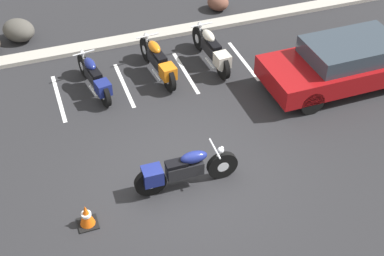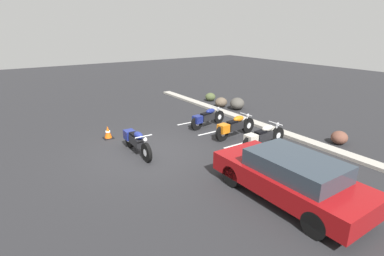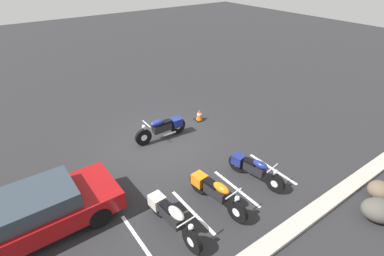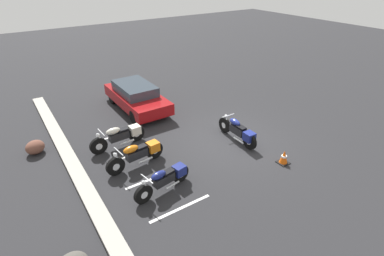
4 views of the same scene
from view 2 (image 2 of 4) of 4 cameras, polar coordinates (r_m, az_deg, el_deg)
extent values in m
plane|color=#262628|center=(11.29, -8.93, -4.81)|extent=(60.00, 60.00, 0.00)
cylinder|color=black|center=(10.50, -8.65, -4.63)|extent=(0.68, 0.14, 0.68)
cylinder|color=silver|center=(10.50, -8.65, -4.63)|extent=(0.26, 0.14, 0.26)
cylinder|color=black|center=(11.88, -11.85, -2.02)|extent=(0.68, 0.14, 0.68)
cylinder|color=silver|center=(11.88, -11.85, -2.02)|extent=(0.26, 0.14, 0.26)
cube|color=black|center=(11.17, -10.50, -2.43)|extent=(0.79, 0.30, 0.31)
ellipsoid|color=navy|center=(10.90, -10.17, -1.39)|extent=(0.58, 0.28, 0.25)
cube|color=black|center=(11.25, -10.91, -1.17)|extent=(0.46, 0.26, 0.08)
cube|color=navy|center=(11.77, -11.82, -1.25)|extent=(0.42, 0.38, 0.35)
cylinder|color=silver|center=(10.50, -9.00, -3.06)|extent=(0.27, 0.07, 0.55)
cylinder|color=silver|center=(10.46, -9.22, -1.59)|extent=(0.05, 0.64, 0.04)
sphere|color=silver|center=(10.37, -8.89, -2.23)|extent=(0.14, 0.14, 0.14)
cylinder|color=silver|center=(11.56, -10.25, -3.33)|extent=(0.57, 0.08, 0.07)
cylinder|color=black|center=(14.62, 5.13, 2.14)|extent=(0.22, 0.65, 0.64)
cylinder|color=silver|center=(14.62, 5.13, 2.14)|extent=(0.16, 0.26, 0.24)
cylinder|color=black|center=(13.58, 0.91, 0.92)|extent=(0.22, 0.65, 0.64)
cylinder|color=silver|center=(13.58, 0.91, 0.92)|extent=(0.16, 0.26, 0.24)
cube|color=black|center=(14.01, 2.97, 2.08)|extent=(0.39, 0.77, 0.29)
ellipsoid|color=navy|center=(14.08, 3.53, 3.25)|extent=(0.34, 0.58, 0.23)
cube|color=black|center=(13.84, 2.51, 2.72)|extent=(0.30, 0.46, 0.08)
cube|color=navy|center=(13.56, 1.06, 1.66)|extent=(0.41, 0.44, 0.33)
cylinder|color=silver|center=(14.47, 4.85, 3.01)|extent=(0.10, 0.26, 0.51)
cylinder|color=silver|center=(14.36, 4.72, 3.93)|extent=(0.60, 0.13, 0.03)
sphere|color=silver|center=(14.47, 5.05, 3.72)|extent=(0.14, 0.14, 0.14)
cylinder|color=silver|center=(14.02, 1.87, 0.88)|extent=(0.15, 0.54, 0.07)
cylinder|color=black|center=(13.45, 10.60, 0.51)|extent=(0.19, 0.69, 0.68)
cylinder|color=silver|center=(13.45, 10.60, 0.51)|extent=(0.16, 0.27, 0.26)
cylinder|color=black|center=(12.31, 5.80, -0.96)|extent=(0.19, 0.69, 0.68)
cylinder|color=silver|center=(12.31, 5.80, -0.96)|extent=(0.16, 0.27, 0.26)
cube|color=black|center=(12.78, 8.18, 0.42)|extent=(0.37, 0.81, 0.31)
ellipsoid|color=orange|center=(12.85, 8.86, 1.78)|extent=(0.33, 0.60, 0.25)
cube|color=black|center=(12.59, 7.69, 1.15)|extent=(0.29, 0.48, 0.08)
cube|color=orange|center=(12.29, 6.00, -0.09)|extent=(0.41, 0.45, 0.35)
cylinder|color=silver|center=(13.28, 10.33, 1.51)|extent=(0.09, 0.28, 0.55)
cylinder|color=silver|center=(13.15, 10.22, 2.58)|extent=(0.64, 0.10, 0.04)
sphere|color=silver|center=(13.28, 10.57, 2.33)|extent=(0.14, 0.14, 0.14)
cylinder|color=silver|center=(12.79, 6.86, -0.97)|extent=(0.13, 0.57, 0.07)
cylinder|color=black|center=(12.47, 15.93, -1.34)|extent=(0.17, 0.69, 0.69)
cylinder|color=silver|center=(12.47, 15.93, -1.34)|extent=(0.15, 0.27, 0.26)
cylinder|color=black|center=(11.28, 10.93, -3.07)|extent=(0.17, 0.69, 0.69)
cylinder|color=silver|center=(11.28, 10.93, -3.07)|extent=(0.15, 0.27, 0.26)
cube|color=black|center=(11.77, 13.45, -1.51)|extent=(0.34, 0.81, 0.31)
ellipsoid|color=beige|center=(11.83, 14.20, -0.01)|extent=(0.31, 0.60, 0.25)
cube|color=black|center=(11.57, 12.96, -0.73)|extent=(0.28, 0.47, 0.08)
cube|color=beige|center=(11.25, 11.16, -2.12)|extent=(0.40, 0.44, 0.35)
cylinder|color=silver|center=(12.28, 15.69, -0.27)|extent=(0.08, 0.28, 0.56)
cylinder|color=silver|center=(12.15, 15.62, 0.88)|extent=(0.65, 0.08, 0.04)
sphere|color=silver|center=(12.28, 15.97, 0.62)|extent=(0.15, 0.15, 0.15)
cylinder|color=silver|center=(11.77, 11.98, -3.01)|extent=(0.11, 0.58, 0.07)
cylinder|color=black|center=(8.95, 7.68, -9.02)|extent=(0.64, 0.22, 0.64)
cylinder|color=black|center=(9.98, 14.52, -6.44)|extent=(0.64, 0.22, 0.64)
cylinder|color=black|center=(7.46, 22.45, -16.59)|extent=(0.64, 0.22, 0.64)
cylinder|color=black|center=(8.67, 28.45, -12.29)|extent=(0.64, 0.22, 0.64)
cube|color=maroon|center=(8.56, 18.00, -9.38)|extent=(4.31, 1.83, 0.55)
cube|color=#2D3842|center=(8.26, 19.16, -6.68)|extent=(2.42, 1.53, 0.45)
cube|color=#A8A399|center=(14.59, 12.65, 0.66)|extent=(18.00, 0.50, 0.12)
ellipsoid|color=#4A4741|center=(17.28, 8.60, 4.63)|extent=(1.27, 1.28, 0.66)
ellipsoid|color=#495431|center=(19.12, 3.52, 5.93)|extent=(0.88, 0.88, 0.51)
ellipsoid|color=brown|center=(13.36, 26.25, -1.64)|extent=(0.92, 0.95, 0.52)
ellipsoid|color=brown|center=(17.69, 5.56, 4.91)|extent=(0.96, 0.97, 0.56)
cube|color=black|center=(13.14, -15.64, -1.81)|extent=(0.40, 0.40, 0.03)
cone|color=#EA590F|center=(13.06, -15.73, -0.78)|extent=(0.32, 0.32, 0.53)
cylinder|color=white|center=(13.05, -15.74, -0.67)|extent=(0.20, 0.20, 0.06)
cube|color=white|center=(14.90, 0.64, 1.27)|extent=(0.10, 2.10, 0.00)
cube|color=white|center=(13.57, 4.82, -0.57)|extent=(0.10, 2.10, 0.00)
cube|color=white|center=(12.35, 9.86, -2.77)|extent=(0.10, 2.10, 0.00)
cube|color=white|center=(11.26, 15.98, -5.41)|extent=(0.10, 2.10, 0.00)
camera|label=1|loc=(13.28, -56.42, 28.44)|focal=50.00mm
camera|label=3|loc=(14.09, 40.83, 23.09)|focal=28.00mm
camera|label=4|loc=(21.06, -0.62, 24.17)|focal=28.00mm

